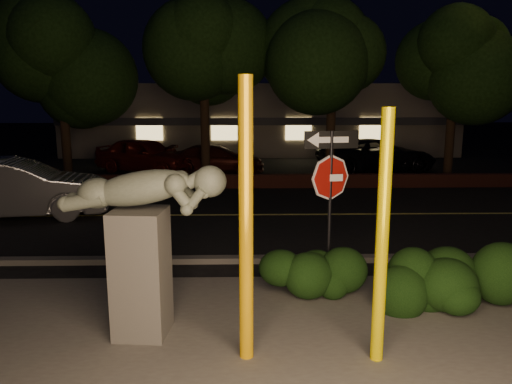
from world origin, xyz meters
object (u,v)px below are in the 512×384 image
parked_car_darkred (216,159)px  parked_car_dark (377,155)px  signpost (331,178)px  parked_car_red (145,155)px  silver_sedan (15,189)px  yellow_pole_right (382,240)px  yellow_pole_left (246,224)px  sculpture (142,232)px

parked_car_darkred → parked_car_dark: 7.19m
signpost → parked_car_red: (-5.90, 13.68, -1.23)m
silver_sedan → parked_car_darkred: 9.63m
parked_car_darkred → parked_car_red: bearing=89.7°
yellow_pole_right → parked_car_darkred: yellow_pole_right is taller
yellow_pole_left → parked_car_darkred: size_ratio=0.87×
sculpture → silver_sedan: sculpture is taller
signpost → parked_car_dark: (4.46, 13.69, -1.27)m
signpost → sculpture: bearing=-157.4°
silver_sedan → yellow_pole_left: bearing=-150.6°
parked_car_dark → parked_car_darkred: bearing=80.9°
signpost → parked_car_darkred: 13.82m
yellow_pole_right → yellow_pole_left: bearing=176.6°
yellow_pole_left → parked_car_dark: yellow_pole_left is taller
yellow_pole_right → sculpture: 3.24m
yellow_pole_left → parked_car_darkred: yellow_pole_left is taller
yellow_pole_right → silver_sedan: bearing=136.0°
parked_car_dark → yellow_pole_right: bearing=154.5°
sculpture → parked_car_red: size_ratio=0.54×
parked_car_darkred → parked_car_dark: bearing=-84.8°
parked_car_red → yellow_pole_right: bearing=-134.1°
yellow_pole_left → sculpture: yellow_pole_left is taller
parked_car_darkred → parked_car_dark: parked_car_dark is taller
yellow_pole_left → parked_car_red: size_ratio=0.80×
parked_car_red → sculpture: bearing=-143.9°
parked_car_dark → parked_car_red: bearing=79.2°
yellow_pole_left → sculpture: (-1.44, 0.69, -0.30)m
yellow_pole_right → signpost: 2.53m
yellow_pole_right → parked_car_red: (-6.13, 16.18, -0.86)m
yellow_pole_left → signpost: (1.47, 2.39, 0.17)m
yellow_pole_left → silver_sedan: (-6.42, 7.74, -0.99)m
signpost → sculpture: size_ratio=1.13×
yellow_pole_left → silver_sedan: size_ratio=0.72×
signpost → yellow_pole_left: bearing=-129.3°
silver_sedan → parked_car_dark: silver_sedan is taller
yellow_pole_right → silver_sedan: (-8.12, 7.84, -0.80)m
silver_sedan → parked_car_dark: size_ratio=0.96×
yellow_pole_right → silver_sedan: size_ratio=0.65×
yellow_pole_left → yellow_pole_right: 1.71m
silver_sedan → parked_car_dark: bearing=-66.2°
parked_car_red → parked_car_dark: (10.36, 0.01, -0.04)m
yellow_pole_left → silver_sedan: bearing=129.7°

